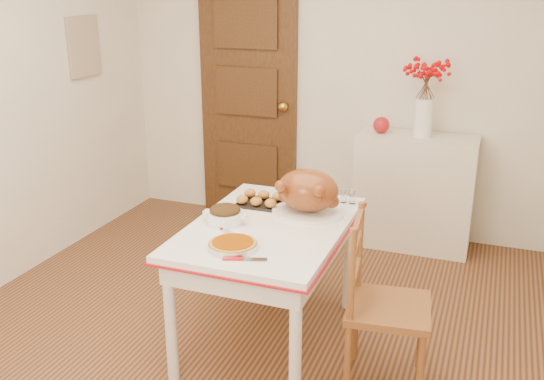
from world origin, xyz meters
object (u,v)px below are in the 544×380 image
at_px(pumpkin_pie, 233,244).
at_px(sideboard, 414,192).
at_px(chair_oak, 389,304).
at_px(turkey_platter, 308,193).
at_px(kitchen_table, 269,283).

bearing_deg(pumpkin_pie, sideboard, 73.04).
bearing_deg(chair_oak, pumpkin_pie, 97.76).
height_order(turkey_platter, pumpkin_pie, turkey_platter).
xyz_separation_m(chair_oak, pumpkin_pie, (-0.75, -0.20, 0.29)).
distance_m(sideboard, pumpkin_pie, 2.12).
height_order(sideboard, pumpkin_pie, sideboard).
height_order(kitchen_table, turkey_platter, turkey_platter).
bearing_deg(pumpkin_pie, kitchen_table, 82.00).
xyz_separation_m(sideboard, turkey_platter, (-0.41, -1.43, 0.41)).
relative_size(chair_oak, turkey_platter, 2.24).
bearing_deg(chair_oak, sideboard, -2.50).
relative_size(sideboard, chair_oak, 0.96).
xyz_separation_m(sideboard, pumpkin_pie, (-0.61, -2.01, 0.31)).
relative_size(kitchen_table, chair_oak, 1.32).
xyz_separation_m(kitchen_table, chair_oak, (0.70, -0.17, 0.10)).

